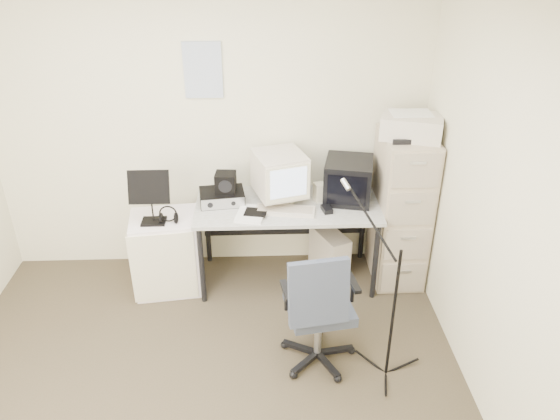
{
  "coord_description": "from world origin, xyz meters",
  "views": [
    {
      "loc": [
        0.42,
        -2.49,
        2.82
      ],
      "look_at": [
        0.55,
        0.95,
        0.95
      ],
      "focal_mm": 35.0,
      "sensor_mm": 36.0,
      "label": 1
    }
  ],
  "objects_px": {
    "side_cart": "(168,253)",
    "desk": "(287,242)",
    "filing_cabinet": "(400,209)",
    "office_chair": "(319,305)"
  },
  "relations": [
    {
      "from": "side_cart",
      "to": "desk",
      "type": "bearing_deg",
      "value": -2.41
    },
    {
      "from": "side_cart",
      "to": "filing_cabinet",
      "type": "bearing_deg",
      "value": -3.77
    },
    {
      "from": "filing_cabinet",
      "to": "desk",
      "type": "bearing_deg",
      "value": -178.19
    },
    {
      "from": "filing_cabinet",
      "to": "side_cart",
      "type": "height_order",
      "value": "filing_cabinet"
    },
    {
      "from": "desk",
      "to": "side_cart",
      "type": "height_order",
      "value": "desk"
    },
    {
      "from": "desk",
      "to": "office_chair",
      "type": "bearing_deg",
      "value": -80.52
    },
    {
      "from": "filing_cabinet",
      "to": "desk",
      "type": "distance_m",
      "value": 0.99
    },
    {
      "from": "filing_cabinet",
      "to": "desk",
      "type": "height_order",
      "value": "filing_cabinet"
    },
    {
      "from": "filing_cabinet",
      "to": "office_chair",
      "type": "xyz_separation_m",
      "value": [
        -0.78,
        -1.04,
        -0.17
      ]
    },
    {
      "from": "filing_cabinet",
      "to": "office_chair",
      "type": "relative_size",
      "value": 1.35
    }
  ]
}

